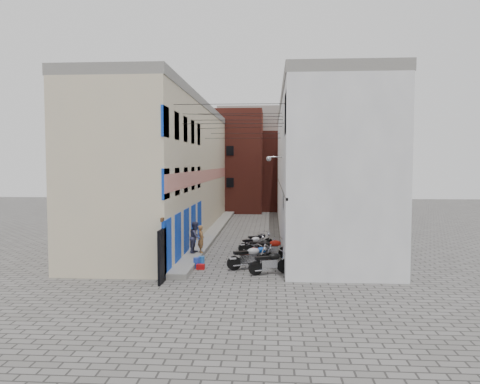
% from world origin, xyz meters
% --- Properties ---
extents(ground, '(90.00, 90.00, 0.00)m').
position_xyz_m(ground, '(0.00, 0.00, 0.00)').
color(ground, '#5C5957').
rests_on(ground, ground).
extents(plinth, '(0.90, 26.00, 0.25)m').
position_xyz_m(plinth, '(-2.05, 13.00, 0.12)').
color(plinth, gray).
rests_on(plinth, ground).
extents(building_left, '(5.10, 27.00, 9.00)m').
position_xyz_m(building_left, '(-4.98, 12.95, 4.50)').
color(building_left, beige).
rests_on(building_left, ground).
extents(building_right, '(5.94, 26.00, 9.00)m').
position_xyz_m(building_right, '(5.00, 13.00, 4.51)').
color(building_right, silver).
rests_on(building_right, ground).
extents(building_far_brick_left, '(6.00, 6.00, 10.00)m').
position_xyz_m(building_far_brick_left, '(-2.00, 28.00, 5.00)').
color(building_far_brick_left, maroon).
rests_on(building_far_brick_left, ground).
extents(building_far_brick_right, '(5.00, 6.00, 8.00)m').
position_xyz_m(building_far_brick_right, '(3.00, 30.00, 4.00)').
color(building_far_brick_right, maroon).
rests_on(building_far_brick_right, ground).
extents(building_far_concrete, '(8.00, 5.00, 11.00)m').
position_xyz_m(building_far_concrete, '(0.00, 34.00, 5.50)').
color(building_far_concrete, gray).
rests_on(building_far_concrete, ground).
extents(far_shopfront, '(2.00, 0.30, 2.40)m').
position_xyz_m(far_shopfront, '(0.00, 25.20, 1.20)').
color(far_shopfront, black).
rests_on(far_shopfront, ground).
extents(overhead_wires, '(5.80, 13.02, 1.32)m').
position_xyz_m(overhead_wires, '(0.00, 7.64, 7.12)').
color(overhead_wires, black).
rests_on(overhead_wires, ground).
extents(motorcycle_a, '(2.05, 1.32, 1.14)m').
position_xyz_m(motorcycle_a, '(1.86, 1.32, 0.57)').
color(motorcycle_a, black).
rests_on(motorcycle_a, ground).
extents(motorcycle_b, '(2.17, 1.42, 1.21)m').
position_xyz_m(motorcycle_b, '(0.88, 2.22, 0.60)').
color(motorcycle_b, '#A0A0A5').
rests_on(motorcycle_b, ground).
extents(motorcycle_c, '(1.83, 1.12, 1.01)m').
position_xyz_m(motorcycle_c, '(1.26, 3.24, 0.51)').
color(motorcycle_c, '#0B40AE').
rests_on(motorcycle_c, ground).
extents(motorcycle_d, '(2.12, 0.91, 1.19)m').
position_xyz_m(motorcycle_d, '(1.90, 4.50, 0.59)').
color(motorcycle_d, red).
rests_on(motorcycle_d, ground).
extents(motorcycle_e, '(1.78, 0.64, 1.02)m').
position_xyz_m(motorcycle_e, '(1.38, 5.39, 0.51)').
color(motorcycle_e, black).
rests_on(motorcycle_e, ground).
extents(motorcycle_f, '(1.76, 1.43, 1.01)m').
position_xyz_m(motorcycle_f, '(0.90, 6.34, 0.51)').
color(motorcycle_f, silver).
rests_on(motorcycle_f, ground).
extents(motorcycle_g, '(1.84, 1.43, 1.04)m').
position_xyz_m(motorcycle_g, '(1.20, 7.37, 0.52)').
color(motorcycle_g, black).
rests_on(motorcycle_g, ground).
extents(person_a, '(0.50, 0.60, 1.42)m').
position_xyz_m(person_a, '(-1.70, 4.72, 0.96)').
color(person_a, '#946235').
rests_on(person_a, plinth).
extents(person_b, '(0.69, 0.84, 1.61)m').
position_xyz_m(person_b, '(-1.99, 4.74, 1.05)').
color(person_b, '#393A56').
rests_on(person_b, plinth).
extents(water_jug_near, '(0.32, 0.32, 0.47)m').
position_xyz_m(water_jug_near, '(-1.55, 2.33, 0.24)').
color(water_jug_near, '#2341B2').
rests_on(water_jug_near, ground).
extents(water_jug_far, '(0.34, 0.34, 0.47)m').
position_xyz_m(water_jug_far, '(-1.39, 2.74, 0.23)').
color(water_jug_far, blue).
rests_on(water_jug_far, ground).
extents(red_crate, '(0.38, 0.29, 0.23)m').
position_xyz_m(red_crate, '(-1.32, 2.06, 0.12)').
color(red_crate, '#A60B0D').
rests_on(red_crate, ground).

